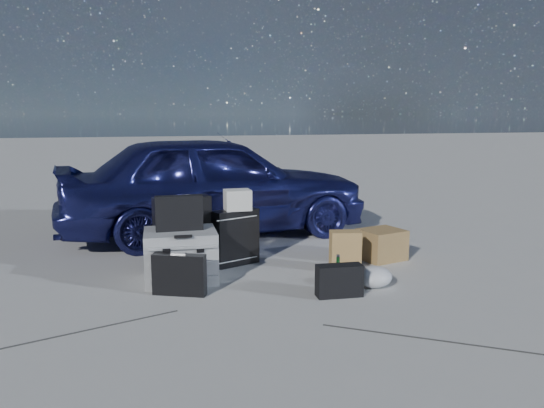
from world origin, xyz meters
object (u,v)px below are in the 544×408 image
(pelican_case, at_px, (181,255))
(suitcase_right, at_px, (236,237))
(suitcase_left, at_px, (183,232))
(car, at_px, (214,184))
(green_bottle, at_px, (338,274))
(cardboard_box, at_px, (382,244))
(duffel_bag, at_px, (192,242))
(briefcase, at_px, (179,275))

(pelican_case, height_order, suitcase_right, suitcase_right)
(suitcase_left, xyz_separation_m, suitcase_right, (0.48, -0.03, -0.07))
(car, bearing_deg, suitcase_left, 152.84)
(suitcase_left, bearing_deg, green_bottle, -52.41)
(suitcase_left, xyz_separation_m, cardboard_box, (1.86, -0.23, -0.18))
(suitcase_right, relative_size, duffel_bag, 0.79)
(car, height_order, suitcase_right, car)
(briefcase, bearing_deg, cardboard_box, 38.63)
(green_bottle, bearing_deg, briefcase, 168.67)
(suitcase_right, bearing_deg, duffel_bag, 116.93)
(green_bottle, bearing_deg, suitcase_left, 138.08)
(briefcase, xyz_separation_m, suitcase_left, (0.11, 0.74, 0.16))
(pelican_case, xyz_separation_m, suitcase_left, (0.06, 0.38, 0.11))
(car, height_order, suitcase_left, car)
(car, bearing_deg, suitcase_right, 173.86)
(car, relative_size, briefcase, 8.37)
(suitcase_right, bearing_deg, suitcase_left, 154.77)
(duffel_bag, distance_m, green_bottle, 1.62)
(car, xyz_separation_m, cardboard_box, (1.37, -1.48, -0.44))
(briefcase, relative_size, suitcase_left, 0.63)
(suitcase_left, bearing_deg, car, 57.84)
(pelican_case, height_order, cardboard_box, pelican_case)
(pelican_case, height_order, green_bottle, pelican_case)
(briefcase, bearing_deg, car, 97.22)
(suitcase_left, height_order, cardboard_box, suitcase_left)
(cardboard_box, height_order, green_bottle, cardboard_box)
(briefcase, xyz_separation_m, green_bottle, (1.21, -0.24, -0.02))
(pelican_case, xyz_separation_m, cardboard_box, (1.92, 0.15, -0.07))
(suitcase_left, relative_size, duffel_bag, 1.00)
(briefcase, height_order, green_bottle, briefcase)
(briefcase, bearing_deg, pelican_case, 106.37)
(car, distance_m, pelican_case, 1.75)
(briefcase, relative_size, cardboard_box, 1.07)
(suitcase_left, distance_m, suitcase_right, 0.49)
(cardboard_box, bearing_deg, suitcase_right, 171.78)
(pelican_case, distance_m, suitcase_left, 0.40)
(suitcase_left, relative_size, suitcase_right, 1.27)
(suitcase_left, bearing_deg, pelican_case, -109.20)
(pelican_case, xyz_separation_m, green_bottle, (1.16, -0.61, -0.07))
(car, distance_m, suitcase_left, 1.36)
(green_bottle, bearing_deg, pelican_case, 152.32)
(duffel_bag, bearing_deg, pelican_case, -97.20)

